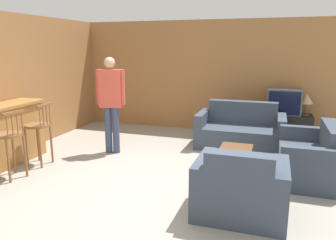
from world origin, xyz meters
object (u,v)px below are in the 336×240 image
object	(u,v)px
couch_far	(240,132)
table_lamp	(306,99)
bar_chair_mid	(10,140)
tv_unit	(282,127)
armchair_near	(240,191)
loveseat_right	(311,159)
coffee_table	(234,155)
tv	(284,101)
bar_chair_far	(38,130)
person_by_window	(111,99)

from	to	relation	value
couch_far	table_lamp	bearing A→B (deg)	32.32
bar_chair_mid	table_lamp	distance (m)	5.64
tv_unit	bar_chair_mid	bearing A→B (deg)	-138.47
armchair_near	loveseat_right	world-z (taller)	armchair_near
couch_far	coffee_table	size ratio (longest dim) A/B	1.64
loveseat_right	tv	distance (m)	2.19
bar_chair_far	couch_far	xyz separation A→B (m)	(3.16, 2.10, -0.29)
table_lamp	armchair_near	bearing A→B (deg)	-104.71
armchair_near	loveseat_right	xyz separation A→B (m)	(0.91, 1.52, -0.00)
bar_chair_far	person_by_window	distance (m)	1.38
couch_far	person_by_window	xyz separation A→B (m)	(-2.28, -1.12, 0.72)
bar_chair_far	loveseat_right	distance (m)	4.44
bar_chair_far	tv	xyz separation A→B (m)	(3.97, 2.88, 0.25)
loveseat_right	coffee_table	world-z (taller)	loveseat_right
armchair_near	table_lamp	xyz separation A→B (m)	(0.95, 3.60, 0.61)
tv_unit	person_by_window	bearing A→B (deg)	-148.31
bar_chair_far	table_lamp	distance (m)	5.27
loveseat_right	coffee_table	bearing A→B (deg)	-170.97
loveseat_right	tv_unit	distance (m)	2.12
bar_chair_far	coffee_table	world-z (taller)	bar_chair_far
tv	table_lamp	xyz separation A→B (m)	(0.43, 0.00, 0.07)
tv	table_lamp	bearing A→B (deg)	0.42
bar_chair_far	tv_unit	size ratio (longest dim) A/B	0.89
armchair_near	loveseat_right	bearing A→B (deg)	59.09
bar_chair_far	table_lamp	xyz separation A→B (m)	(4.40, 2.88, 0.32)
bar_chair_far	tv_unit	distance (m)	4.91
coffee_table	tv	bearing A→B (deg)	71.71
bar_chair_far	loveseat_right	xyz separation A→B (m)	(4.36, 0.80, -0.29)
table_lamp	person_by_window	world-z (taller)	person_by_window
tv_unit	table_lamp	world-z (taller)	table_lamp
loveseat_right	coffee_table	size ratio (longest dim) A/B	1.38
loveseat_right	tv	bearing A→B (deg)	100.74
couch_far	tv_unit	world-z (taller)	couch_far
loveseat_right	table_lamp	distance (m)	2.17
bar_chair_far	tv_unit	bearing A→B (deg)	35.97
couch_far	armchair_near	size ratio (longest dim) A/B	1.60
armchair_near	loveseat_right	distance (m)	1.77
coffee_table	armchair_near	bearing A→B (deg)	-80.06
coffee_table	tv	distance (m)	2.44
armchair_near	coffee_table	distance (m)	1.36
person_by_window	armchair_near	bearing A→B (deg)	-33.30
armchair_near	coffee_table	size ratio (longest dim) A/B	1.03
couch_far	person_by_window	size ratio (longest dim) A/B	0.94
couch_far	loveseat_right	xyz separation A→B (m)	(1.20, -1.30, -0.00)
tv	person_by_window	bearing A→B (deg)	-148.35
loveseat_right	tv	world-z (taller)	tv
bar_chair_far	couch_far	bearing A→B (deg)	33.54
table_lamp	bar_chair_far	bearing A→B (deg)	-146.80
bar_chair_mid	couch_far	bearing A→B (deg)	40.82
coffee_table	table_lamp	size ratio (longest dim) A/B	2.21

